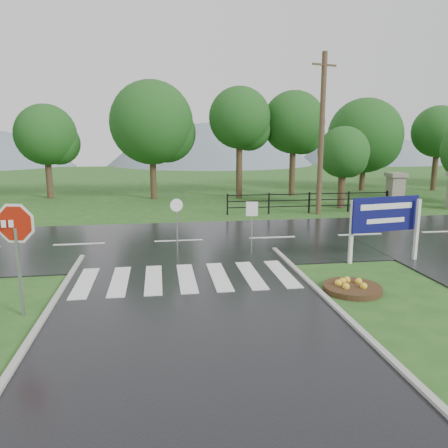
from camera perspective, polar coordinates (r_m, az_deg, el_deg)
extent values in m
plane|color=#25521B|center=(8.88, -2.66, -17.46)|extent=(120.00, 120.00, 0.00)
cube|color=black|center=(18.27, -5.92, -2.32)|extent=(90.00, 8.00, 0.04)
cube|color=silver|center=(13.61, -17.70, -7.30)|extent=(0.50, 2.80, 0.02)
cube|color=silver|center=(13.48, -13.47, -7.25)|extent=(0.50, 2.80, 0.02)
cube|color=silver|center=(13.43, -9.19, -7.15)|extent=(0.50, 2.80, 0.02)
cube|color=silver|center=(13.45, -4.89, -7.02)|extent=(0.50, 2.80, 0.02)
cube|color=silver|center=(13.54, -0.64, -6.84)|extent=(0.50, 2.80, 0.02)
cube|color=silver|center=(13.71, 3.53, -6.64)|extent=(0.50, 2.80, 0.02)
cube|color=silver|center=(13.95, 7.58, -6.40)|extent=(0.50, 2.80, 0.02)
cube|color=gray|center=(27.65, 21.42, 3.68)|extent=(0.80, 0.80, 2.00)
cube|color=#6B6659|center=(27.54, 21.59, 5.99)|extent=(1.00, 1.00, 0.24)
cube|color=black|center=(25.53, 11.04, 2.32)|extent=(9.50, 0.05, 0.05)
cube|color=black|center=(25.48, 11.07, 3.10)|extent=(9.50, 0.05, 0.05)
cube|color=black|center=(25.43, 11.10, 3.88)|extent=(9.50, 0.05, 0.05)
cube|color=black|center=(24.33, 0.44, 2.58)|extent=(0.08, 0.08, 1.20)
cube|color=black|center=(27.45, 20.45, 2.86)|extent=(0.08, 0.08, 1.20)
sphere|color=slate|center=(76.38, -1.64, -5.15)|extent=(48.00, 48.00, 48.00)
sphere|color=slate|center=(83.32, 17.84, -1.24)|extent=(36.00, 36.00, 36.00)
cube|color=#939399|center=(11.59, -25.15, -5.75)|extent=(0.07, 0.07, 2.18)
cylinder|color=white|center=(11.34, -25.64, 0.07)|extent=(1.28, 0.32, 1.31)
cylinder|color=#A7190B|center=(11.33, -25.65, 0.06)|extent=(1.11, 0.29, 1.14)
cube|color=silver|center=(15.45, 16.30, -1.06)|extent=(0.13, 0.13, 2.19)
cube|color=silver|center=(16.60, 23.87, -0.75)|extent=(0.13, 0.13, 2.19)
cube|color=#0C0D4F|center=(15.88, 20.37, 1.22)|extent=(2.60, 0.51, 1.20)
cube|color=white|center=(15.81, 20.50, 2.18)|extent=(2.05, 0.36, 0.20)
cube|color=white|center=(15.89, 20.37, 0.42)|extent=(1.51, 0.27, 0.16)
cylinder|color=#332111|center=(12.95, 16.39, -8.08)|extent=(1.63, 1.63, 0.16)
cube|color=#939399|center=(16.19, 3.63, -0.71)|extent=(0.04, 0.04, 1.84)
cube|color=white|center=(16.03, 3.67, 1.98)|extent=(0.43, 0.09, 0.53)
cylinder|color=#939399|center=(16.36, -6.17, -0.50)|extent=(0.06, 0.06, 1.91)
cylinder|color=white|center=(16.19, -6.23, 2.46)|extent=(0.47, 0.12, 0.48)
cylinder|color=#473523|center=(24.90, 12.61, 11.21)|extent=(0.29, 0.29, 8.73)
cube|color=brown|center=(25.18, 12.99, 19.62)|extent=(1.51, 0.55, 0.10)
cylinder|color=#3D2B1C|center=(27.73, 15.11, 4.96)|extent=(0.42, 0.42, 2.83)
sphere|color=#154615|center=(27.59, 15.32, 9.05)|extent=(3.09, 3.09, 3.09)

